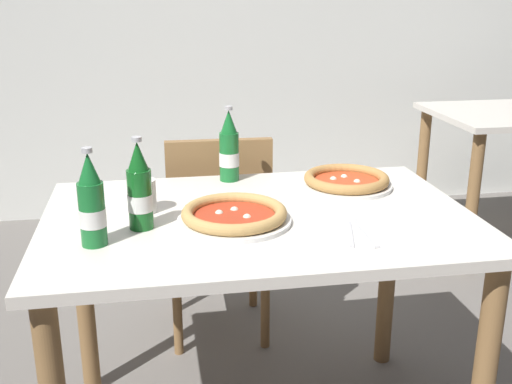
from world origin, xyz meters
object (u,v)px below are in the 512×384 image
Objects in this scene: beer_bottle_left at (92,205)px; paper_cup at (143,196)px; chair_behind_table at (218,226)px; pizza_marinara_far at (346,181)px; pizza_margherita_near at (234,215)px; beer_bottle_center at (229,150)px; napkin_with_cutlery at (358,235)px; dining_table_main at (259,252)px; beer_bottle_right at (140,191)px; dining_table_background at (509,141)px.

beer_bottle_left reaches higher than paper_cup.
pizza_marinara_far is (0.37, -0.41, 0.29)m from chair_behind_table.
beer_bottle_center is at bearing 84.46° from pizza_margherita_near.
pizza_marinara_far is 1.41× the size of napkin_with_cutlery.
beer_bottle_center is 0.39m from paper_cup.
napkin_with_cutlery is at bearing -103.53° from pizza_marinara_far.
pizza_margherita_near is 1.26× the size of beer_bottle_left.
pizza_margherita_near is (-0.08, -0.05, 0.14)m from dining_table_main.
beer_bottle_right is at bearing -158.64° from pizza_marinara_far.
chair_behind_table is 2.74× the size of pizza_margherita_near.
dining_table_main is at bearing -13.46° from paper_cup.
beer_bottle_right is at bearing -144.63° from dining_table_background.
dining_table_background is 2.26m from paper_cup.
dining_table_main is 5.79× the size of napkin_with_cutlery.
beer_bottle_left is (-0.76, -0.35, 0.08)m from pizza_marinara_far.
dining_table_main is 0.40m from pizza_marinara_far.
beer_bottle_left is 1.00× the size of beer_bottle_right.
beer_bottle_right is at bearing 69.11° from chair_behind_table.
dining_table_main is at bearing 96.46° from chair_behind_table.
dining_table_main is 3.87× the size of pizza_margherita_near.
pizza_marinara_far is at bearing 32.76° from pizza_margherita_near.
paper_cup is at bearing -168.76° from pizza_marinara_far.
beer_bottle_right reaches higher than napkin_with_cutlery.
dining_table_background is at bearing 35.62° from beer_bottle_left.
pizza_margherita_near is 0.26m from beer_bottle_right.
beer_bottle_center is at bearing 115.83° from napkin_with_cutlery.
beer_bottle_left is 0.15m from beer_bottle_right.
pizza_margherita_near is 3.27× the size of paper_cup.
beer_bottle_center is 0.48m from beer_bottle_right.
dining_table_background is at bearing 39.53° from dining_table_main.
pizza_marinara_far is at bearing -138.86° from dining_table_background.
pizza_margherita_near reaches higher than napkin_with_cutlery.
beer_bottle_center reaches higher than chair_behind_table.
beer_bottle_right is at bearing -171.43° from dining_table_main.
pizza_marinara_far reaches higher than dining_table_main.
pizza_marinara_far is 0.70m from beer_bottle_right.
dining_table_main is 1.41× the size of chair_behind_table.
beer_bottle_left reaches higher than dining_table_main.
pizza_margherita_near is (-0.02, -0.66, 0.29)m from chair_behind_table.
dining_table_background is 2.14m from pizza_margherita_near.
pizza_marinara_far is at bearing 24.53° from beer_bottle_left.
dining_table_main is 4.86× the size of beer_bottle_right.
dining_table_background is 8.42× the size of paper_cup.
pizza_marinara_far reaches higher than napkin_with_cutlery.
beer_bottle_center is 1.19× the size of napkin_with_cutlery.
napkin_with_cutlery is (0.27, -0.81, 0.27)m from chair_behind_table.
beer_bottle_right is 0.58m from napkin_with_cutlery.
chair_behind_table is at bearing 132.38° from pizza_marinara_far.
beer_bottle_center is at bearing -149.31° from dining_table_background.
dining_table_background is at bearing -155.50° from chair_behind_table.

